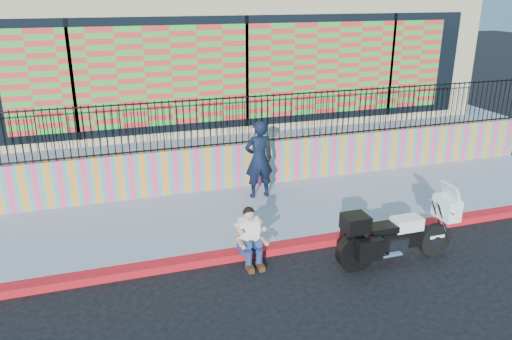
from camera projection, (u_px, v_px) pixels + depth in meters
name	position (u px, v px, depth m)	size (l,w,h in m)	color
ground	(307.00, 247.00, 9.96)	(90.00, 90.00, 0.00)	black
red_curb	(307.00, 243.00, 9.93)	(16.00, 0.30, 0.15)	red
sidewalk	(279.00, 211.00, 11.41)	(16.00, 3.00, 0.15)	#878EA2
mural_wall	(257.00, 163.00, 12.63)	(16.00, 0.20, 1.10)	#FF4375
metal_fence	(257.00, 119.00, 12.24)	(15.80, 0.04, 1.20)	black
elevated_platform	(212.00, 119.00, 17.23)	(16.00, 10.00, 1.25)	#878EA2
storefront_building	(211.00, 42.00, 16.14)	(14.00, 8.06, 4.00)	tan
police_motorcycle	(395.00, 233.00, 9.19)	(2.34, 0.77, 1.46)	black
police_officer	(259.00, 159.00, 11.70)	(0.68, 0.45, 1.87)	black
seated_man	(251.00, 242.00, 9.21)	(0.54, 0.71, 1.06)	navy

